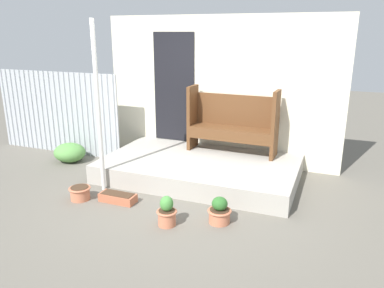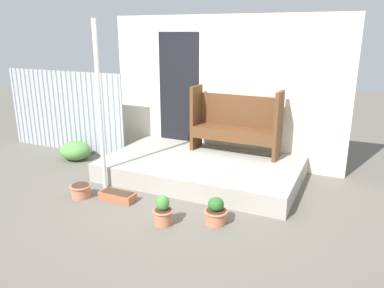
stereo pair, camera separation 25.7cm
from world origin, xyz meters
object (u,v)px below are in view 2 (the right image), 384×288
Objects in this scene: support_post at (100,108)px; flower_pot_left at (81,190)px; flower_pot_middle at (163,212)px; flower_pot_right at (216,212)px; bench at (236,121)px; planter_box_rect at (117,196)px; shrub_by_fence at (75,151)px.

support_post reaches higher than flower_pot_left.
flower_pot_middle reaches higher than flower_pot_right.
flower_pot_left is 0.90× the size of flower_pot_right.
flower_pot_left is (-1.66, -2.06, -0.75)m from bench.
bench is (1.55, 1.62, -0.39)m from support_post.
flower_pot_middle is (-0.18, -2.27, -0.69)m from bench.
planter_box_rect is (0.54, 0.13, -0.04)m from flower_pot_left.
flower_pot_right is 0.66× the size of planter_box_rect.
flower_pot_left is at bearing -177.54° from flower_pot_right.
flower_pot_middle is 1.13× the size of flower_pot_right.
support_post is 1.90m from shrub_by_fence.
support_post is 7.20× the size of flower_pot_right.
flower_pot_middle is 1.00m from planter_box_rect.
support_post is 1.30m from planter_box_rect.
shrub_by_fence is at bearing 146.79° from planter_box_rect.
flower_pot_right is at bearing -76.85° from bench.
support_post is 2.28m from bench.
shrub_by_fence is at bearing 150.90° from flower_pot_middle.
planter_box_rect is 2.11m from shrub_by_fence.
flower_pot_left is 0.53× the size of shrub_by_fence.
flower_pot_right is at bearing -9.93° from support_post.
shrub_by_fence is (-1.76, 1.15, 0.11)m from planter_box_rect.
planter_box_rect is at bearing -33.21° from shrub_by_fence.
planter_box_rect is at bearing 13.68° from flower_pot_left.
flower_pot_left is 0.80× the size of flower_pot_middle.
support_post is at bearing 154.80° from flower_pot_middle.
flower_pot_left is 0.59× the size of planter_box_rect.
bench is at bearing 15.00° from shrub_by_fence.
flower_pot_middle is at bearing -25.20° from support_post.
support_post is 1.63× the size of bench.
bench is 2.38m from flower_pot_middle.
flower_pot_right is (1.96, -0.34, -1.09)m from support_post.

